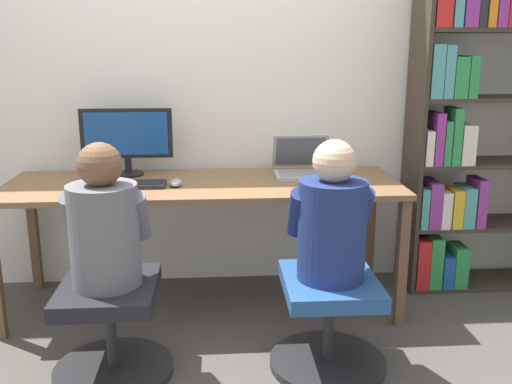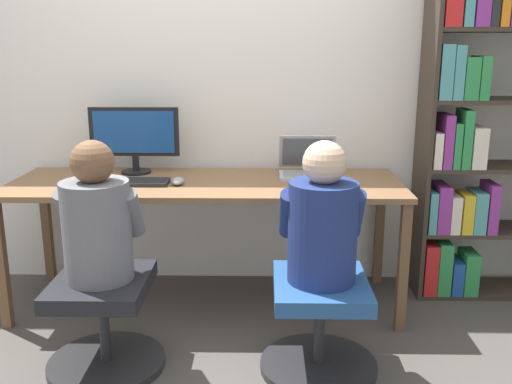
{
  "view_description": "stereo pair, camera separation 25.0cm",
  "coord_description": "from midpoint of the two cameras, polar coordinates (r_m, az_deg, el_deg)",
  "views": [
    {
      "loc": [
        0.08,
        -2.69,
        1.45
      ],
      "look_at": [
        0.28,
        0.19,
        0.71
      ],
      "focal_mm": 40.0,
      "sensor_mm": 36.0,
      "label": 1
    },
    {
      "loc": [
        0.33,
        -2.7,
        1.45
      ],
      "look_at": [
        0.28,
        0.19,
        0.71
      ],
      "focal_mm": 40.0,
      "sensor_mm": 36.0,
      "label": 2
    }
  ],
  "objects": [
    {
      "name": "ground_plane",
      "position": [
        3.07,
        -7.56,
        -13.95
      ],
      "size": [
        14.0,
        14.0,
        0.0
      ],
      "primitive_type": "plane",
      "color": "#4C4742"
    },
    {
      "name": "wall_back",
      "position": [
        3.48,
        -7.51,
        11.8
      ],
      "size": [
        10.0,
        0.05,
        2.6
      ],
      "color": "white",
      "rests_on": "ground_plane"
    },
    {
      "name": "desk",
      "position": [
        3.16,
        -7.58,
        -0.17
      ],
      "size": [
        2.15,
        0.71,
        0.73
      ],
      "color": "brown",
      "rests_on": "ground_plane"
    },
    {
      "name": "desktop_monitor",
      "position": [
        3.36,
        -14.92,
        5.12
      ],
      "size": [
        0.52,
        0.17,
        0.38
      ],
      "color": "black",
      "rests_on": "desk"
    },
    {
      "name": "laptop",
      "position": [
        3.3,
        2.51,
        2.54
      ],
      "size": [
        0.33,
        0.33,
        0.22
      ],
      "color": "#B7B7BC",
      "rests_on": "desk"
    },
    {
      "name": "keyboard",
      "position": [
        3.13,
        -15.47,
        0.71
      ],
      "size": [
        0.46,
        0.15,
        0.03
      ],
      "color": "#232326",
      "rests_on": "desk"
    },
    {
      "name": "computer_mouse_by_keyboard",
      "position": [
        3.08,
        -10.35,
        0.9
      ],
      "size": [
        0.06,
        0.11,
        0.04
      ],
      "color": "#99999E",
      "rests_on": "desk"
    },
    {
      "name": "office_chair_left",
      "position": [
        2.72,
        -16.96,
        -12.73
      ],
      "size": [
        0.54,
        0.54,
        0.44
      ],
      "color": "#262628",
      "rests_on": "ground_plane"
    },
    {
      "name": "office_chair_right",
      "position": [
        2.68,
        4.59,
        -12.59
      ],
      "size": [
        0.54,
        0.54,
        0.44
      ],
      "color": "#262628",
      "rests_on": "ground_plane"
    },
    {
      "name": "person_at_monitor",
      "position": [
        2.55,
        -17.71,
        -3.17
      ],
      "size": [
        0.37,
        0.31,
        0.63
      ],
      "color": "slate",
      "rests_on": "office_chair_left"
    },
    {
      "name": "person_at_laptop",
      "position": [
        2.5,
        4.79,
        -2.86
      ],
      "size": [
        0.37,
        0.32,
        0.63
      ],
      "color": "navy",
      "rests_on": "office_chair_right"
    },
    {
      "name": "bookshelf",
      "position": [
        3.52,
        18.55,
        6.32
      ],
      "size": [
        0.9,
        0.32,
        1.93
      ],
      "color": "#382D23",
      "rests_on": "ground_plane"
    }
  ]
}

